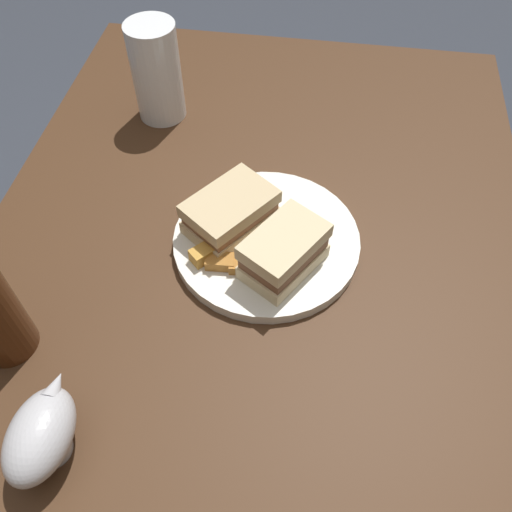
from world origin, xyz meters
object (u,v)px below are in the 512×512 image
pint_glass (157,78)px  sandwich_half_right (284,252)px  gravy_boat (41,434)px  sandwich_half_left (230,212)px  plate (266,241)px

pint_glass → sandwich_half_right: bearing=38.6°
gravy_boat → sandwich_half_left: bearing=157.5°
plate → sandwich_half_left: size_ratio=1.81×
plate → sandwich_half_right: size_ratio=1.99×
sandwich_half_right → plate: bearing=-148.3°
plate → sandwich_half_right: 0.07m
plate → sandwich_half_right: sandwich_half_right is taller
sandwich_half_left → plate: bearing=74.8°
pint_glass → sandwich_half_left: bearing=33.7°
pint_glass → gravy_boat: bearing=2.8°
sandwich_half_right → gravy_boat: size_ratio=1.11×
sandwich_half_left → pint_glass: (-0.25, -0.17, 0.03)m
plate → sandwich_half_right: (0.05, 0.03, 0.04)m
sandwich_half_left → sandwich_half_right: 0.10m
sandwich_half_left → gravy_boat: 0.36m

